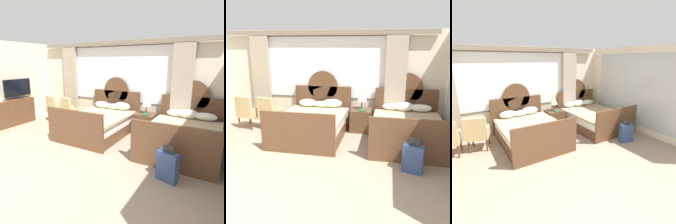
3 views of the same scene
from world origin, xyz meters
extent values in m
plane|color=gray|center=(0.00, 0.00, 0.00)|extent=(24.00, 24.00, 0.00)
cube|color=beige|center=(0.00, 4.11, 1.35)|extent=(6.54, 0.07, 2.70)
cube|color=#646054|center=(0.00, 4.07, 1.66)|extent=(3.68, 0.02, 1.78)
cube|color=white|center=(0.00, 4.06, 1.66)|extent=(3.60, 0.02, 1.70)
cube|color=tan|center=(-1.97, 3.98, 1.30)|extent=(0.56, 0.08, 2.60)
cube|color=tan|center=(1.97, 3.98, 1.30)|extent=(0.56, 0.08, 2.60)
cube|color=gray|center=(0.00, 3.98, 2.62)|extent=(6.02, 0.10, 0.12)
cube|color=brown|center=(-0.06, 2.90, 0.15)|extent=(1.58, 2.09, 0.30)
cube|color=white|center=(-0.06, 2.90, 0.41)|extent=(1.52, 1.99, 0.22)
cube|color=tan|center=(-0.06, 2.82, 0.55)|extent=(1.62, 1.89, 0.06)
cube|color=brown|center=(-0.06, 3.97, 0.57)|extent=(1.66, 0.06, 1.14)
cylinder|color=brown|center=(-0.06, 3.97, 1.14)|extent=(0.87, 0.06, 0.87)
cube|color=brown|center=(-0.06, 1.82, 0.47)|extent=(1.66, 0.06, 0.93)
ellipsoid|color=white|center=(-0.44, 3.70, 0.69)|extent=(0.50, 0.30, 0.21)
ellipsoid|color=white|center=(-0.05, 3.72, 0.67)|extent=(0.56, 0.26, 0.16)
ellipsoid|color=white|center=(0.27, 3.73, 0.70)|extent=(0.55, 0.27, 0.24)
cube|color=brown|center=(2.27, 2.90, 0.15)|extent=(1.58, 2.09, 0.30)
cube|color=white|center=(2.27, 2.90, 0.41)|extent=(1.52, 1.99, 0.22)
cube|color=tan|center=(2.27, 2.82, 0.55)|extent=(1.62, 1.89, 0.06)
cube|color=brown|center=(2.27, 3.97, 0.57)|extent=(1.66, 0.06, 1.14)
cylinder|color=brown|center=(2.27, 3.97, 1.14)|extent=(0.87, 0.06, 0.87)
cube|color=brown|center=(2.27, 1.82, 0.47)|extent=(1.66, 0.06, 0.93)
ellipsoid|color=white|center=(1.88, 3.79, 0.67)|extent=(0.45, 0.26, 0.17)
ellipsoid|color=white|center=(2.24, 3.73, 0.70)|extent=(0.55, 0.29, 0.24)
ellipsoid|color=white|center=(2.66, 3.74, 0.68)|extent=(0.56, 0.32, 0.20)
cube|color=brown|center=(1.11, 3.59, 0.30)|extent=(0.56, 0.56, 0.60)
sphere|color=tan|center=(1.11, 3.30, 0.43)|extent=(0.02, 0.02, 0.02)
cylinder|color=brown|center=(1.11, 3.64, 0.61)|extent=(0.14, 0.14, 0.02)
cylinder|color=brown|center=(1.11, 3.64, 0.72)|extent=(0.03, 0.03, 0.21)
cone|color=beige|center=(1.11, 3.64, 0.98)|extent=(0.27, 0.27, 0.32)
cube|color=#285133|center=(1.14, 3.48, 0.61)|extent=(0.18, 0.26, 0.03)
cube|color=brown|center=(-3.05, 2.10, 0.42)|extent=(0.45, 1.73, 0.84)
sphere|color=tan|center=(-2.81, 2.58, 0.51)|extent=(0.03, 0.03, 0.03)
sphere|color=tan|center=(-2.81, 2.10, 0.51)|extent=(0.03, 0.03, 0.03)
cube|color=black|center=(-3.02, 2.52, 0.86)|extent=(0.20, 0.28, 0.04)
cylinder|color=black|center=(-3.02, 2.52, 0.91)|extent=(0.04, 0.04, 0.05)
cube|color=black|center=(-3.02, 2.52, 1.22)|extent=(0.04, 0.98, 0.56)
cube|color=black|center=(-3.00, 2.52, 1.22)|extent=(0.01, 0.94, 0.52)
cylinder|color=white|center=(-2.98, 1.89, 0.89)|extent=(0.08, 0.08, 0.08)
torus|color=white|center=(-2.94, 1.89, 0.89)|extent=(0.05, 0.01, 0.05)
cube|color=tan|center=(-1.36, 3.26, 0.38)|extent=(0.65, 0.65, 0.10)
cube|color=tan|center=(-1.42, 3.05, 0.68)|extent=(0.52, 0.22, 0.50)
cube|color=tan|center=(-1.14, 3.19, 0.51)|extent=(0.19, 0.47, 0.16)
cube|color=tan|center=(-1.58, 3.32, 0.51)|extent=(0.19, 0.47, 0.16)
cylinder|color=brown|center=(-1.10, 3.40, 0.16)|extent=(0.04, 0.04, 0.33)
cylinder|color=brown|center=(-1.50, 3.52, 0.16)|extent=(0.04, 0.04, 0.33)
cylinder|color=brown|center=(-1.22, 3.00, 0.16)|extent=(0.04, 0.04, 0.33)
cylinder|color=brown|center=(-1.62, 3.12, 0.16)|extent=(0.04, 0.04, 0.33)
cube|color=tan|center=(-2.04, 3.26, 0.38)|extent=(0.61, 0.61, 0.10)
cube|color=tan|center=(-2.08, 3.04, 0.68)|extent=(0.53, 0.17, 0.50)
cube|color=tan|center=(-1.81, 3.22, 0.51)|extent=(0.14, 0.47, 0.16)
cube|color=tan|center=(-2.26, 3.30, 0.51)|extent=(0.14, 0.47, 0.16)
cylinder|color=brown|center=(-1.79, 3.43, 0.16)|extent=(0.04, 0.04, 0.33)
cylinder|color=brown|center=(-2.21, 3.50, 0.16)|extent=(0.04, 0.04, 0.33)
cylinder|color=brown|center=(-1.87, 3.01, 0.16)|extent=(0.04, 0.04, 0.33)
cylinder|color=brown|center=(-2.28, 3.09, 0.16)|extent=(0.04, 0.04, 0.33)
cube|color=navy|center=(2.30, 1.48, 0.27)|extent=(0.41, 0.27, 0.54)
cube|color=#232326|center=(2.30, 1.48, 0.60)|extent=(0.20, 0.08, 0.13)
cylinder|color=black|center=(2.15, 1.52, 0.03)|extent=(0.05, 0.03, 0.05)
cylinder|color=black|center=(2.44, 1.43, 0.03)|extent=(0.05, 0.03, 0.05)
camera|label=1|loc=(3.02, -1.77, 2.04)|focal=32.33mm
camera|label=2|loc=(1.77, -2.82, 2.30)|focal=39.35mm
camera|label=3|loc=(-1.72, -1.64, 2.32)|focal=28.72mm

